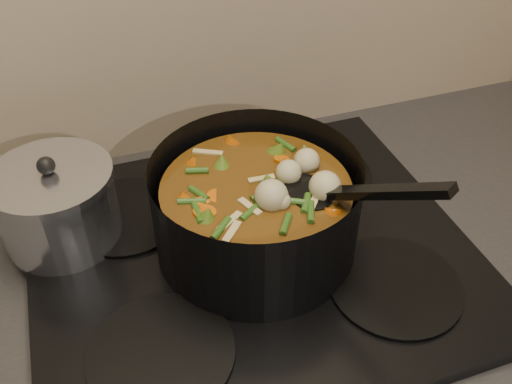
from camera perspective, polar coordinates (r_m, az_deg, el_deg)
name	(u,v)px	position (r m, az deg, el deg)	size (l,w,h in m)	color
stovetop	(252,254)	(0.83, -0.40, -6.20)	(0.62, 0.54, 0.03)	black
stockpot	(256,210)	(0.79, 0.05, -1.84)	(0.36, 0.37, 0.21)	black
saucepan	(58,205)	(0.86, -19.23, -1.22)	(0.17, 0.17, 0.14)	silver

